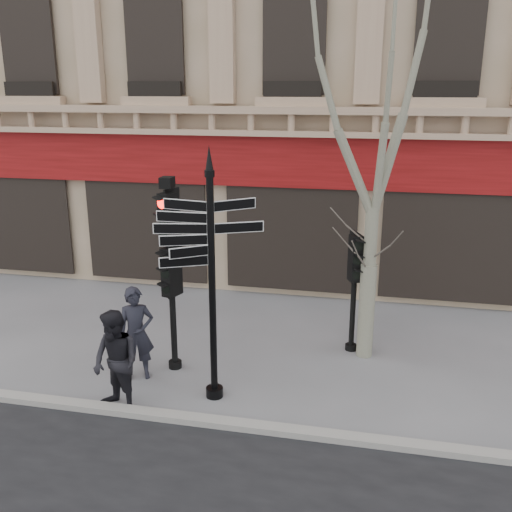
% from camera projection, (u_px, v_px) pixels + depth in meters
% --- Properties ---
extents(ground, '(80.00, 80.00, 0.00)m').
position_uv_depth(ground, '(250.00, 386.00, 10.71)').
color(ground, slate).
rests_on(ground, ground).
extents(kerb, '(80.00, 0.25, 0.12)m').
position_uv_depth(kerb, '(231.00, 424.00, 9.38)').
color(kerb, gray).
rests_on(kerb, ground).
extents(fingerpost, '(2.31, 2.31, 4.50)m').
position_uv_depth(fingerpost, '(211.00, 235.00, 9.48)').
color(fingerpost, black).
rests_on(fingerpost, ground).
extents(traffic_signal_main, '(0.50, 0.42, 3.82)m').
position_uv_depth(traffic_signal_main, '(170.00, 252.00, 10.72)').
color(traffic_signal_main, black).
rests_on(traffic_signal_main, ground).
extents(traffic_signal_secondary, '(0.51, 0.44, 2.54)m').
position_uv_depth(traffic_signal_secondary, '(355.00, 271.00, 11.67)').
color(traffic_signal_secondary, black).
rests_on(traffic_signal_secondary, ground).
extents(plane_tree, '(2.89, 2.89, 7.69)m').
position_uv_depth(plane_tree, '(380.00, 87.00, 10.39)').
color(plane_tree, gray).
rests_on(plane_tree, ground).
extents(pedestrian_a, '(0.79, 0.69, 1.83)m').
position_uv_depth(pedestrian_a, '(136.00, 334.00, 10.77)').
color(pedestrian_a, black).
rests_on(pedestrian_a, ground).
extents(pedestrian_b, '(1.10, 1.02, 1.83)m').
position_uv_depth(pedestrian_b, '(116.00, 363.00, 9.64)').
color(pedestrian_b, black).
rests_on(pedestrian_b, ground).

